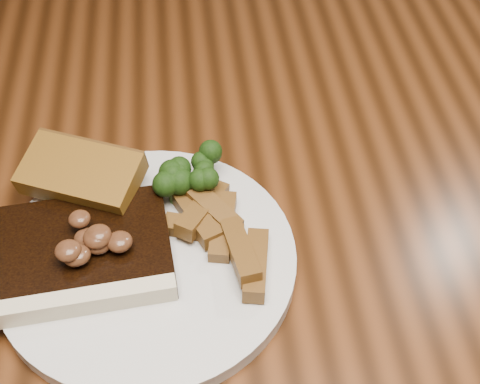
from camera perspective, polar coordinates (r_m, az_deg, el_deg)
The scene contains 9 objects.
dining_table at distance 0.74m, azimuth 0.73°, elevation -6.17°, with size 1.60×0.90×0.75m.
chair_far at distance 1.31m, azimuth -13.29°, elevation 10.89°, with size 0.46×0.46×0.91m.
plate at distance 0.63m, azimuth -7.88°, elevation -5.89°, with size 0.28×0.28×0.01m, color silver.
steak at distance 0.62m, azimuth -13.30°, elevation -5.08°, with size 0.16×0.12×0.02m, color black.
steak_bone at distance 0.59m, azimuth -13.55°, elevation -9.35°, with size 0.17×0.02×0.02m, color beige.
mushroom_pile at distance 0.60m, azimuth -12.64°, elevation -3.33°, with size 0.07×0.07×0.03m, color #57301B, non-canonical shape.
garlic_bread at distance 0.68m, azimuth -13.14°, elevation 0.33°, with size 0.11×0.06×0.02m, color brown.
potato_wedges at distance 0.62m, azimuth -1.04°, elevation -3.88°, with size 0.10×0.10×0.02m, color brown, non-canonical shape.
broccoli_cluster at distance 0.65m, azimuth -5.04°, elevation 0.60°, with size 0.07×0.07×0.04m, color #19350C, non-canonical shape.
Camera 1 is at (-0.06, -0.44, 1.26)m, focal length 50.00 mm.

